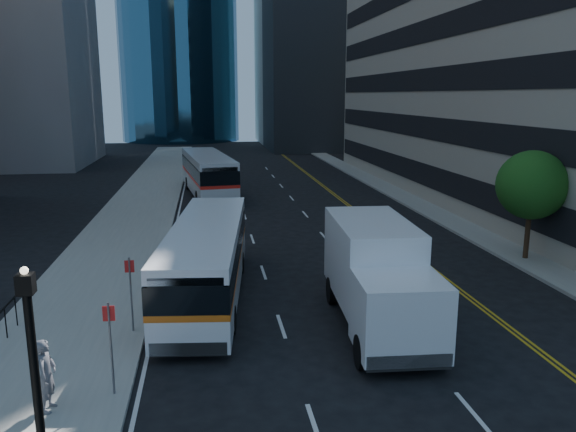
% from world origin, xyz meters
% --- Properties ---
extents(ground, '(160.00, 160.00, 0.00)m').
position_xyz_m(ground, '(0.00, 0.00, 0.00)').
color(ground, black).
rests_on(ground, ground).
extents(sidewalk_west, '(5.00, 90.00, 0.15)m').
position_xyz_m(sidewalk_west, '(-10.50, 25.00, 0.07)').
color(sidewalk_west, gray).
rests_on(sidewalk_west, ground).
extents(sidewalk_east, '(2.00, 90.00, 0.15)m').
position_xyz_m(sidewalk_east, '(9.00, 25.00, 0.07)').
color(sidewalk_east, gray).
rests_on(sidewalk_east, ground).
extents(street_tree, '(3.20, 3.20, 5.10)m').
position_xyz_m(street_tree, '(9.00, 8.00, 3.64)').
color(street_tree, '#332114').
rests_on(street_tree, sidewalk_east).
extents(lamp_post, '(0.28, 0.28, 4.56)m').
position_xyz_m(lamp_post, '(-9.00, -6.00, 2.72)').
color(lamp_post, black).
rests_on(lamp_post, sidewalk_west).
extents(bus_front, '(3.66, 11.55, 2.93)m').
position_xyz_m(bus_front, '(-5.94, 5.15, 1.60)').
color(bus_front, white).
rests_on(bus_front, ground).
extents(bus_rear, '(4.33, 12.74, 3.22)m').
position_xyz_m(bus_rear, '(-5.79, 28.16, 1.76)').
color(bus_rear, silver).
rests_on(bus_rear, ground).
extents(box_truck, '(2.91, 7.42, 3.49)m').
position_xyz_m(box_truck, '(-0.33, 1.48, 1.84)').
color(box_truck, white).
rests_on(box_truck, ground).
extents(pedestrian, '(0.51, 0.71, 1.84)m').
position_xyz_m(pedestrian, '(-9.85, -2.56, 1.07)').
color(pedestrian, '#55555C').
rests_on(pedestrian, sidewalk_west).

